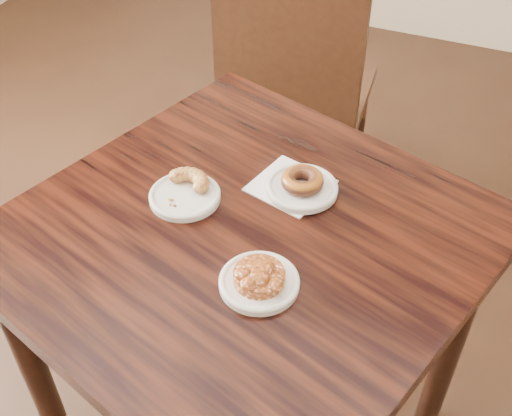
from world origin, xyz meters
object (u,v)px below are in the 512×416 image
at_px(cafe_table, 247,347).
at_px(glazed_donut, 302,180).
at_px(cruller_fragment, 184,189).
at_px(chair_far, 300,93).
at_px(apple_fritter, 259,275).

bearing_deg(cafe_table, glazed_donut, 84.99).
relative_size(glazed_donut, cruller_fragment, 0.80).
bearing_deg(chair_far, apple_fritter, 99.81).
xyz_separation_m(glazed_donut, apple_fritter, (0.01, -0.26, -0.00)).
xyz_separation_m(cafe_table, chair_far, (-0.21, 0.95, 0.08)).
distance_m(cafe_table, glazed_donut, 0.44).
distance_m(chair_far, apple_fritter, 1.15).
height_order(cafe_table, chair_far, chair_far).
height_order(cafe_table, apple_fritter, apple_fritter).
bearing_deg(apple_fritter, cafe_table, 123.92).
relative_size(chair_far, cruller_fragment, 8.37).
relative_size(glazed_donut, apple_fritter, 0.68).
distance_m(chair_far, cruller_fragment, 0.97).
bearing_deg(chair_far, cafe_table, 97.21).
bearing_deg(cafe_table, cruller_fragment, -176.56).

